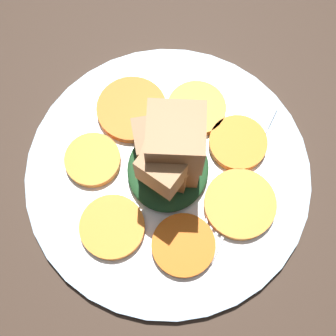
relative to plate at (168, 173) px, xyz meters
The scene contains 11 objects.
table_slab 1.52cm from the plate, ahead, with size 120.00×120.00×2.00cm, color #38281E.
plate is the anchor object (origin of this frame).
carrot_slice_0 7.84cm from the plate, 108.89° to the right, with size 6.97×6.97×0.91cm, color orange.
carrot_slice_1 7.68cm from the plate, 60.12° to the right, with size 5.87×5.87×0.91cm, color orange.
carrot_slice_2 7.40cm from the plate, 15.84° to the right, with size 6.09×6.09×0.91cm, color orange.
carrot_slice_3 7.68cm from the plate, 37.39° to the left, with size 7.25×7.25×0.91cm, color orange.
carrot_slice_4 7.65cm from the plate, 87.81° to the left, with size 5.57×5.57×0.91cm, color orange.
carrot_slice_5 7.88cm from the plate, 145.27° to the left, with size 6.21×6.21×0.91cm, color orange.
carrot_slice_6 7.69cm from the plate, 161.22° to the right, with size 6.00×6.00×0.91cm, color #D56014.
center_pile 5.06cm from the plate, 87.47° to the right, with size 8.92×8.01×11.10cm.
fork 6.94cm from the plate, 91.85° to the right, with size 17.33×7.28×0.40cm.
Camera 1 is at (-14.88, -2.06, 47.25)cm, focal length 50.00 mm.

